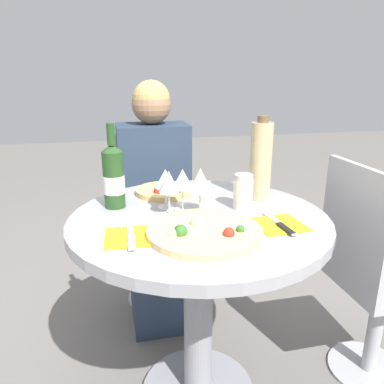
{
  "coord_description": "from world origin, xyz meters",
  "views": [
    {
      "loc": [
        -0.28,
        -1.14,
        1.21
      ],
      "look_at": [
        -0.03,
        -0.05,
        0.85
      ],
      "focal_mm": 35.0,
      "sensor_mm": 36.0,
      "label": 1
    }
  ],
  "objects": [
    {
      "name": "sugar_shaker",
      "position": [
        0.17,
        0.03,
        0.81
      ],
      "size": [
        0.07,
        0.07,
        0.12
      ],
      "color": "silver",
      "rests_on": "dining_table"
    },
    {
      "name": "wine_bottle",
      "position": [
        -0.27,
        0.15,
        0.86
      ],
      "size": [
        0.08,
        0.08,
        0.3
      ],
      "color": "#23471E",
      "rests_on": "dining_table"
    },
    {
      "name": "wine_glass_center",
      "position": [
        -0.04,
        0.06,
        0.86
      ],
      "size": [
        0.07,
        0.07,
        0.15
      ],
      "color": "silver",
      "rests_on": "dining_table"
    },
    {
      "name": "chair_empty_side",
      "position": [
        0.67,
        -0.05,
        0.44
      ],
      "size": [
        0.36,
        0.36,
        0.91
      ],
      "rotation": [
        0.0,
        0.0,
        -1.57
      ],
      "color": "#ADADB2",
      "rests_on": "ground_plane"
    },
    {
      "name": "chair_behind_diner",
      "position": [
        -0.07,
        0.76,
        0.44
      ],
      "size": [
        0.36,
        0.36,
        0.91
      ],
      "rotation": [
        0.0,
        0.0,
        3.14
      ],
      "color": "#ADADB2",
      "rests_on": "ground_plane"
    },
    {
      "name": "seated_diner",
      "position": [
        -0.07,
        0.61,
        0.53
      ],
      "size": [
        0.35,
        0.47,
        1.18
      ],
      "rotation": [
        0.0,
        0.0,
        3.14
      ],
      "color": "#28384C",
      "rests_on": "ground_plane"
    },
    {
      "name": "tall_carafe",
      "position": [
        0.27,
        0.13,
        0.9
      ],
      "size": [
        0.08,
        0.08,
        0.31
      ],
      "color": "tan",
      "rests_on": "dining_table"
    },
    {
      "name": "place_setting_left",
      "position": [
        -0.24,
        -0.13,
        0.76
      ],
      "size": [
        0.16,
        0.19,
        0.01
      ],
      "color": "yellow",
      "rests_on": "dining_table"
    },
    {
      "name": "place_setting_right",
      "position": [
        0.23,
        -0.14,
        0.76
      ],
      "size": [
        0.16,
        0.19,
        0.01
      ],
      "color": "yellow",
      "rests_on": "dining_table"
    },
    {
      "name": "wine_glass_front_right",
      "position": [
        0.01,
        0.03,
        0.87
      ],
      "size": [
        0.08,
        0.08,
        0.16
      ],
      "color": "silver",
      "rests_on": "dining_table"
    },
    {
      "name": "wine_glass_back_left",
      "position": [
        -0.1,
        0.1,
        0.86
      ],
      "size": [
        0.08,
        0.08,
        0.14
      ],
      "color": "silver",
      "rests_on": "dining_table"
    },
    {
      "name": "dining_table",
      "position": [
        0.0,
        0.0,
        0.58
      ],
      "size": [
        0.87,
        0.87,
        0.75
      ],
      "color": "gray",
      "rests_on": "ground_plane"
    },
    {
      "name": "wine_glass_front_left",
      "position": [
        -0.1,
        0.03,
        0.87
      ],
      "size": [
        0.07,
        0.07,
        0.15
      ],
      "color": "silver",
      "rests_on": "dining_table"
    },
    {
      "name": "pizza_large",
      "position": [
        -0.02,
        -0.16,
        0.76
      ],
      "size": [
        0.34,
        0.34,
        0.05
      ],
      "color": "#E5C17F",
      "rests_on": "dining_table"
    },
    {
      "name": "pizza_small_far",
      "position": [
        -0.08,
        0.26,
        0.76
      ],
      "size": [
        0.22,
        0.22,
        0.05
      ],
      "color": "#DBB26B",
      "rests_on": "dining_table"
    }
  ]
}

